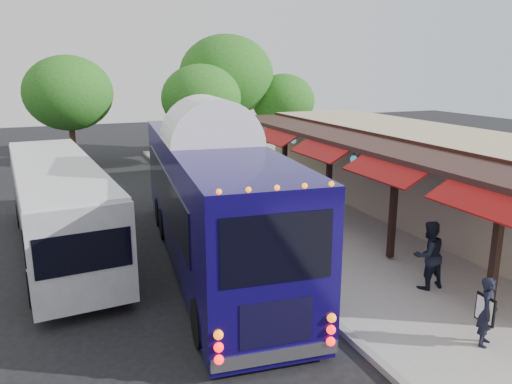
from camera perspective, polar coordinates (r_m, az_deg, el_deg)
name	(u,v)px	position (r m, az deg, el deg)	size (l,w,h in m)	color
ground	(284,282)	(15.02, 3.17, -10.19)	(90.00, 90.00, 0.00)	black
sidewalk	(354,222)	(20.57, 11.09, -3.37)	(10.00, 40.00, 0.15)	#9E9B93
curb	(239,237)	(18.44, -1.99, -5.19)	(0.20, 40.00, 0.16)	gray
station_shelter	(424,172)	(22.13, 18.69, 2.13)	(8.15, 20.00, 3.60)	tan
coach_bus	(211,194)	(15.87, -5.12, -0.20)	(4.09, 13.37, 4.21)	#0F064D
city_bus	(58,203)	(18.11, -21.66, -1.17)	(3.46, 11.65, 3.08)	#92949A
ped_a	(488,312)	(12.39, 24.95, -12.28)	(0.58, 0.38, 1.60)	black
ped_b	(428,255)	(14.70, 19.09, -6.81)	(0.95, 0.74, 1.94)	black
ped_c	(313,230)	(16.36, 6.57, -4.31)	(1.03, 0.43, 1.75)	black
ped_d	(247,166)	(26.47, -1.08, 3.03)	(1.18, 0.68, 1.82)	black
sign_board	(485,312)	(12.34, 24.69, -12.36)	(0.08, 0.54, 1.18)	black
tree_left	(201,99)	(31.59, -6.27, 10.56)	(4.95, 4.95, 6.33)	#382314
tree_mid	(226,75)	(35.35, -3.40, 13.15)	(6.50, 6.50, 8.32)	#382314
tree_right	(283,101)	(35.93, 3.12, 10.36)	(4.44, 4.44, 5.68)	#382314
tree_far	(69,93)	(33.09, -20.64, 10.52)	(5.35, 5.35, 6.86)	#382314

